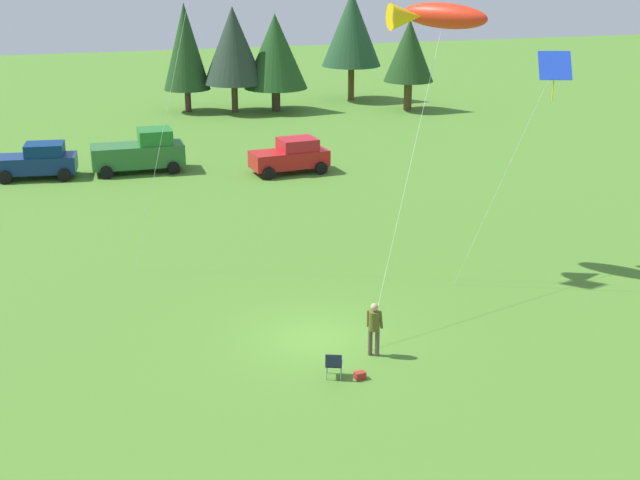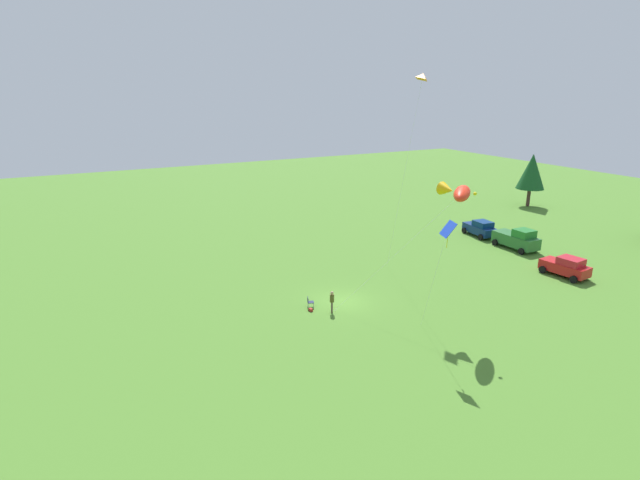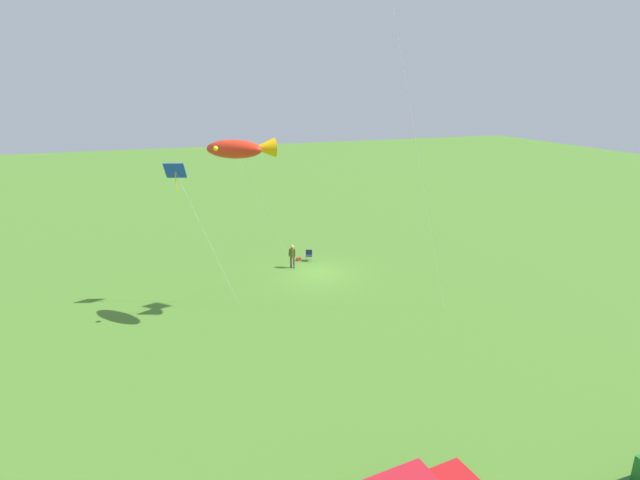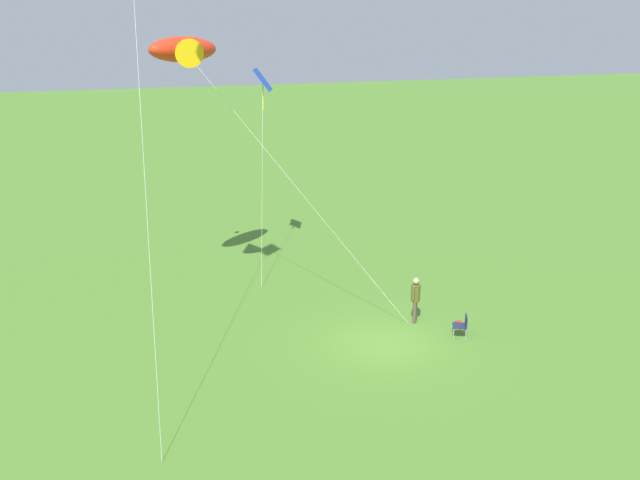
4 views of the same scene
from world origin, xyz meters
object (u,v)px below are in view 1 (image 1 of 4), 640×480
Objects in this scene: backpack_on_grass at (360,375)px; truck_green_flatbed at (141,152)px; car_red_sedan at (291,156)px; kite_large_fish at (435,16)px; person_kite_flyer at (374,325)px; car_navy_hatch at (38,161)px; kite_diamond_blue at (553,70)px; folding_chair at (334,363)px.

truck_green_flatbed is (-3.84, 26.67, 0.99)m from backpack_on_grass.
kite_large_fish is (1.63, -15.33, 8.64)m from car_red_sedan.
car_red_sedan is (3.16, 22.75, -0.07)m from person_kite_flyer.
truck_green_flatbed is at bearing 5.30° from car_navy_hatch.
kite_diamond_blue is (8.72, 5.34, 7.86)m from backpack_on_grass.
car_red_sedan is at bearing 103.90° from kite_diamond_blue.
person_kite_flyer is 0.40× the size of car_red_sedan.
kite_diamond_blue is at bearing 31.48° from backpack_on_grass.
folding_chair is (-1.64, -1.12, -0.53)m from person_kite_flyer.
kite_large_fish is at bearing -16.61° from folding_chair.
car_navy_hatch is 5.45m from truck_green_flatbed.
truck_green_flatbed is (-3.11, 26.42, 0.61)m from folding_chair.
folding_chair is 0.16× the size of truck_green_flatbed.
car_navy_hatch is (-9.29, 26.76, 0.84)m from backpack_on_grass.
truck_green_flatbed reaches higher than person_kite_flyer.
folding_chair is at bearing 154.96° from person_kite_flyer.
folding_chair is at bearing 160.54° from backpack_on_grass.
person_kite_flyer is at bearing -35.19° from folding_chair.
person_kite_flyer is 0.20× the size of kite_diamond_blue.
backpack_on_grass is at bearing -105.76° from car_red_sedan.
kite_large_fish is at bearing -43.91° from car_navy_hatch.
person_kite_flyer reaches higher than folding_chair.
truck_green_flatbed is at bearing 41.16° from person_kite_flyer.
truck_green_flatbed is at bearing 27.10° from folding_chair.
car_red_sedan is 17.68m from kite_large_fish.
truck_green_flatbed is 0.58× the size of kite_diamond_blue.
person_kite_flyer is 27.36m from car_navy_hatch.
car_navy_hatch is (-8.56, 26.51, 0.46)m from folding_chair.
kite_large_fish reaches higher than person_kite_flyer.
car_red_sedan is at bearing -4.90° from car_navy_hatch.
kite_diamond_blue reaches higher than backpack_on_grass.
car_navy_hatch is (-10.20, 25.38, -0.07)m from person_kite_flyer.
backpack_on_grass is 0.07× the size of car_navy_hatch.
kite_large_fish reaches higher than folding_chair.
folding_chair is at bearing -65.85° from car_navy_hatch.
kite_diamond_blue reaches higher than person_kite_flyer.
kite_diamond_blue reaches higher than car_red_sedan.
folding_chair is at bearing -83.36° from truck_green_flatbed.
truck_green_flatbed is at bearing 156.00° from car_red_sedan.
folding_chair is 0.10× the size of kite_diamond_blue.
folding_chair is 24.35m from car_red_sedan.
kite_large_fish is (5.70, 8.80, 9.48)m from backpack_on_grass.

